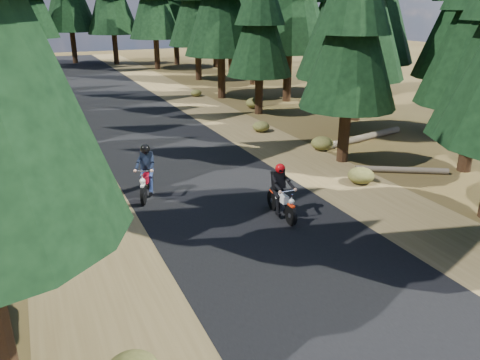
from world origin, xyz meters
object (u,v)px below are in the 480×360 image
at_px(log_far, 401,170).
at_px(rider_follow, 146,180).
at_px(rider_lead, 282,200).
at_px(log_near, 362,138).

distance_m(log_far, rider_follow, 9.74).
bearing_deg(log_far, rider_lead, -135.10).
bearing_deg(rider_lead, log_far, -163.26).
bearing_deg(log_near, rider_lead, -154.82).
relative_size(log_near, rider_follow, 2.63).
distance_m(log_far, rider_lead, 6.46).
bearing_deg(rider_lead, rider_follow, -42.55).
bearing_deg(log_near, rider_follow, -178.96).
height_order(rider_lead, rider_follow, rider_follow).
bearing_deg(log_near, log_far, -121.58).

